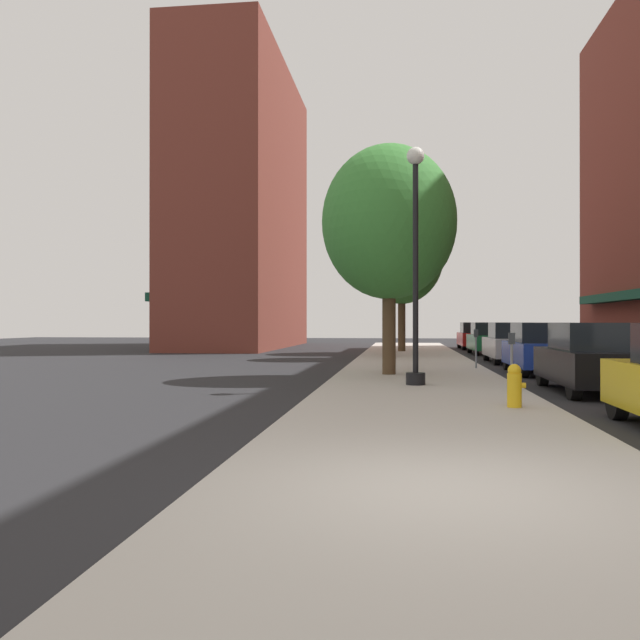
{
  "coord_description": "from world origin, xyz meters",
  "views": [
    {
      "loc": [
        -0.45,
        -6.23,
        1.67
      ],
      "look_at": [
        -4.05,
        22.82,
        1.77
      ],
      "focal_mm": 37.03,
      "sensor_mm": 36.0,
      "label": 1
    }
  ],
  "objects_px": {
    "tree_near": "(391,250)",
    "car_black": "(591,359)",
    "car_blue": "(540,349)",
    "fire_hydrant": "(515,385)",
    "car_silver": "(511,343)",
    "parking_meter_far": "(476,344)",
    "tree_far": "(402,256)",
    "car_red": "(474,336)",
    "parking_meter_near": "(512,354)",
    "tree_mid": "(389,223)",
    "car_green": "(488,339)",
    "lamppost": "(416,260)"
  },
  "relations": [
    {
      "from": "tree_mid",
      "to": "car_green",
      "type": "bearing_deg",
      "value": 72.39
    },
    {
      "from": "car_blue",
      "to": "fire_hydrant",
      "type": "bearing_deg",
      "value": -105.05
    },
    {
      "from": "car_black",
      "to": "car_red",
      "type": "distance_m",
      "value": 25.21
    },
    {
      "from": "tree_near",
      "to": "tree_mid",
      "type": "relative_size",
      "value": 1.02
    },
    {
      "from": "tree_near",
      "to": "car_black",
      "type": "height_order",
      "value": "tree_near"
    },
    {
      "from": "fire_hydrant",
      "to": "car_black",
      "type": "relative_size",
      "value": 0.18
    },
    {
      "from": "lamppost",
      "to": "tree_near",
      "type": "distance_m",
      "value": 13.93
    },
    {
      "from": "parking_meter_near",
      "to": "car_red",
      "type": "distance_m",
      "value": 26.04
    },
    {
      "from": "car_red",
      "to": "tree_near",
      "type": "bearing_deg",
      "value": -114.02
    },
    {
      "from": "fire_hydrant",
      "to": "car_silver",
      "type": "height_order",
      "value": "car_silver"
    },
    {
      "from": "car_black",
      "to": "car_red",
      "type": "bearing_deg",
      "value": 91.1
    },
    {
      "from": "parking_meter_far",
      "to": "car_green",
      "type": "bearing_deg",
      "value": 80.9
    },
    {
      "from": "car_silver",
      "to": "tree_far",
      "type": "bearing_deg",
      "value": 120.17
    },
    {
      "from": "car_silver",
      "to": "car_green",
      "type": "xyz_separation_m",
      "value": [
        0.0,
        7.13,
        0.0
      ]
    },
    {
      "from": "tree_mid",
      "to": "car_blue",
      "type": "height_order",
      "value": "tree_mid"
    },
    {
      "from": "parking_meter_far",
      "to": "car_silver",
      "type": "xyz_separation_m",
      "value": [
        1.95,
        5.04,
        -0.14
      ]
    },
    {
      "from": "parking_meter_near",
      "to": "car_green",
      "type": "xyz_separation_m",
      "value": [
        1.95,
        19.47,
        -0.14
      ]
    },
    {
      "from": "tree_mid",
      "to": "car_red",
      "type": "height_order",
      "value": "tree_mid"
    },
    {
      "from": "parking_meter_far",
      "to": "car_silver",
      "type": "distance_m",
      "value": 5.41
    },
    {
      "from": "tree_mid",
      "to": "car_green",
      "type": "relative_size",
      "value": 1.59
    },
    {
      "from": "tree_near",
      "to": "car_blue",
      "type": "bearing_deg",
      "value": -59.28
    },
    {
      "from": "car_blue",
      "to": "car_green",
      "type": "xyz_separation_m",
      "value": [
        0.0,
        12.93,
        0.0
      ]
    },
    {
      "from": "car_black",
      "to": "car_red",
      "type": "relative_size",
      "value": 1.0
    },
    {
      "from": "tree_near",
      "to": "car_silver",
      "type": "relative_size",
      "value": 1.63
    },
    {
      "from": "lamppost",
      "to": "parking_meter_near",
      "type": "bearing_deg",
      "value": -25.43
    },
    {
      "from": "parking_meter_near",
      "to": "parking_meter_far",
      "type": "bearing_deg",
      "value": 90.0
    },
    {
      "from": "car_blue",
      "to": "tree_mid",
      "type": "bearing_deg",
      "value": -156.0
    },
    {
      "from": "car_blue",
      "to": "parking_meter_far",
      "type": "bearing_deg",
      "value": 157.68
    },
    {
      "from": "car_black",
      "to": "car_silver",
      "type": "height_order",
      "value": "same"
    },
    {
      "from": "fire_hydrant",
      "to": "tree_near",
      "type": "distance_m",
      "value": 18.65
    },
    {
      "from": "fire_hydrant",
      "to": "car_blue",
      "type": "xyz_separation_m",
      "value": [
        2.4,
        9.65,
        0.29
      ]
    },
    {
      "from": "car_red",
      "to": "parking_meter_far",
      "type": "bearing_deg",
      "value": -96.18
    },
    {
      "from": "parking_meter_near",
      "to": "tree_near",
      "type": "distance_m",
      "value": 15.64
    },
    {
      "from": "lamppost",
      "to": "car_silver",
      "type": "height_order",
      "value": "lamppost"
    },
    {
      "from": "tree_near",
      "to": "car_red",
      "type": "relative_size",
      "value": 1.63
    },
    {
      "from": "parking_meter_near",
      "to": "car_red",
      "type": "height_order",
      "value": "car_red"
    },
    {
      "from": "parking_meter_far",
      "to": "tree_far",
      "type": "relative_size",
      "value": 0.17
    },
    {
      "from": "parking_meter_near",
      "to": "car_green",
      "type": "distance_m",
      "value": 19.56
    },
    {
      "from": "tree_near",
      "to": "car_black",
      "type": "xyz_separation_m",
      "value": [
        4.92,
        -14.05,
        -4.16
      ]
    },
    {
      "from": "tree_far",
      "to": "car_black",
      "type": "distance_m",
      "value": 20.34
    },
    {
      "from": "tree_near",
      "to": "car_blue",
      "type": "relative_size",
      "value": 1.63
    },
    {
      "from": "lamppost",
      "to": "fire_hydrant",
      "type": "height_order",
      "value": "lamppost"
    },
    {
      "from": "parking_meter_near",
      "to": "car_black",
      "type": "bearing_deg",
      "value": 21.31
    },
    {
      "from": "tree_near",
      "to": "tree_mid",
      "type": "xyz_separation_m",
      "value": [
        0.1,
        -10.53,
        -0.33
      ]
    },
    {
      "from": "fire_hydrant",
      "to": "tree_near",
      "type": "height_order",
      "value": "tree_near"
    },
    {
      "from": "car_red",
      "to": "lamppost",
      "type": "bearing_deg",
      "value": -99.56
    },
    {
      "from": "tree_mid",
      "to": "car_black",
      "type": "height_order",
      "value": "tree_mid"
    },
    {
      "from": "parking_meter_near",
      "to": "fire_hydrant",
      "type": "bearing_deg",
      "value": -98.27
    },
    {
      "from": "parking_meter_near",
      "to": "car_green",
      "type": "bearing_deg",
      "value": 84.28
    },
    {
      "from": "car_black",
      "to": "tree_far",
      "type": "bearing_deg",
      "value": 104.03
    }
  ]
}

